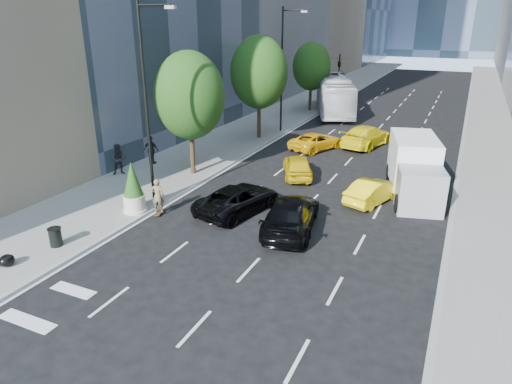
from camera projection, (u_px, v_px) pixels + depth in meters
The scene contains 23 objects.
ground at pixel (226, 264), 18.40m from camera, with size 160.00×160.00×0.00m, color black.
sidewalk_left at pixel (287, 113), 47.33m from camera, with size 6.00×120.00×0.15m, color slate.
sidewalk_right at pixel (490, 130), 39.89m from camera, with size 4.00×120.00×0.15m, color slate.
lamp_near at pixel (148, 95), 22.19m from camera, with size 2.13×0.22×10.00m.
lamp_far at pixel (284, 63), 37.44m from camera, with size 2.13×0.22×10.00m.
tree_near at pixel (189, 96), 27.07m from camera, with size 4.20×4.20×7.46m.
tree_mid at pixel (259, 73), 35.42m from camera, with size 4.50×4.50×7.99m.
tree_far at pixel (311, 66), 46.69m from camera, with size 3.90×3.90×6.92m.
traffic_signal at pixel (339, 64), 53.30m from camera, with size 2.48×0.53×5.20m.
skateboarder at pixel (158, 198), 22.77m from camera, with size 0.65×0.42×1.78m, color brown.
black_sedan_lincoln at pixel (238, 199), 23.18m from camera, with size 2.30×4.98×1.38m, color black.
black_sedan_mercedes at pixel (291, 214), 21.15m from camera, with size 2.19×5.38×1.56m, color black.
taxi_a at pixel (298, 166), 28.35m from camera, with size 1.65×4.11×1.40m, color gold.
taxi_b at pixel (373, 191), 24.39m from camera, with size 1.35×3.88×1.28m, color yellow.
taxi_c at pixel (316, 141), 34.22m from camera, with size 2.11×4.58×1.27m, color #E2A30B.
taxi_d at pixel (366, 136), 35.02m from camera, with size 2.24×5.51×1.60m, color yellow.
city_bus at pixel (334, 94), 47.33m from camera, with size 3.11×13.29×3.70m, color silver.
box_truck at pixel (415, 168), 25.15m from camera, with size 3.85×6.85×3.10m.
pedestrian_a at pixel (119, 159), 28.21m from camera, with size 0.94×0.73×1.93m, color black.
pedestrian_b at pixel (151, 150), 30.26m from camera, with size 1.10×0.46×1.88m, color black.
trash_can at pixel (55, 237), 19.46m from camera, with size 0.52×0.52×0.78m, color black.
planter_shrub at pixel (133, 188), 22.66m from camera, with size 1.08×1.08×2.59m.
garbage_bags at pixel (0, 261), 17.88m from camera, with size 0.96×0.93×0.48m.
Camera 1 is at (7.85, -14.14, 9.33)m, focal length 32.00 mm.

